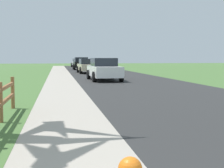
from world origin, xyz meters
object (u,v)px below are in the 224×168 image
parked_suv_white (104,69)px  parked_car_beige (88,66)px  parked_car_black (81,64)px  parked_car_silver (78,63)px

parked_suv_white → parked_car_beige: (-0.05, 10.51, -0.03)m
parked_car_beige → parked_suv_white: bearing=-89.7°
parked_car_beige → parked_car_black: size_ratio=1.12×
parked_suv_white → parked_car_black: (-0.10, 19.81, 0.03)m
parked_suv_white → parked_car_silver: parked_suv_white is taller
parked_suv_white → parked_car_silver: 30.72m
parked_car_beige → parked_car_black: (-0.05, 9.30, 0.06)m
parked_car_black → parked_car_silver: bearing=88.4°
parked_car_beige → parked_car_silver: 20.22m
parked_car_beige → parked_car_black: parked_car_black is taller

